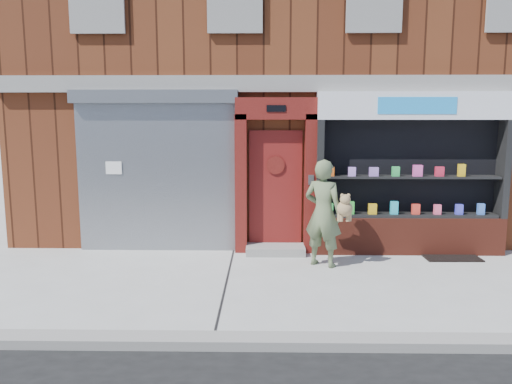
{
  "coord_description": "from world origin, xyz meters",
  "views": [
    {
      "loc": [
        -0.96,
        -7.42,
        2.56
      ],
      "look_at": [
        -1.1,
        1.0,
        1.28
      ],
      "focal_mm": 35.0,
      "sensor_mm": 36.0,
      "label": 1
    }
  ],
  "objects": [
    {
      "name": "pharmacy_bay",
      "position": [
        1.75,
        1.81,
        1.37
      ],
      "size": [
        3.5,
        0.41,
        3.0
      ],
      "color": "maroon",
      "rests_on": "ground"
    },
    {
      "name": "building",
      "position": [
        -0.0,
        5.99,
        4.0
      ],
      "size": [
        12.0,
        8.16,
        8.0
      ],
      "color": "#4F2212",
      "rests_on": "ground"
    },
    {
      "name": "woman",
      "position": [
        0.06,
        0.96,
        0.93
      ],
      "size": [
        0.88,
        0.72,
        1.84
      ],
      "color": "#5C6C47",
      "rests_on": "ground"
    },
    {
      "name": "red_door_bay",
      "position": [
        -0.75,
        1.86,
        1.46
      ],
      "size": [
        1.52,
        0.58,
        2.9
      ],
      "color": "#4B0F0C",
      "rests_on": "ground"
    },
    {
      "name": "ground",
      "position": [
        0.0,
        0.0,
        0.0
      ],
      "size": [
        80.0,
        80.0,
        0.0
      ],
      "primitive_type": "plane",
      "color": "#9E9E99",
      "rests_on": "ground"
    },
    {
      "name": "shutter_bay",
      "position": [
        -3.0,
        1.93,
        1.72
      ],
      "size": [
        3.1,
        0.3,
        3.04
      ],
      "color": "gray",
      "rests_on": "ground"
    },
    {
      "name": "doormat",
      "position": [
        2.46,
        1.53,
        0.01
      ],
      "size": [
        1.0,
        0.71,
        0.02
      ],
      "primitive_type": "cube",
      "rotation": [
        0.0,
        0.0,
        0.01
      ],
      "color": "black",
      "rests_on": "ground"
    },
    {
      "name": "curb",
      "position": [
        0.0,
        -2.15,
        0.06
      ],
      "size": [
        60.0,
        0.3,
        0.12
      ],
      "primitive_type": "cube",
      "color": "gray",
      "rests_on": "ground"
    }
  ]
}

